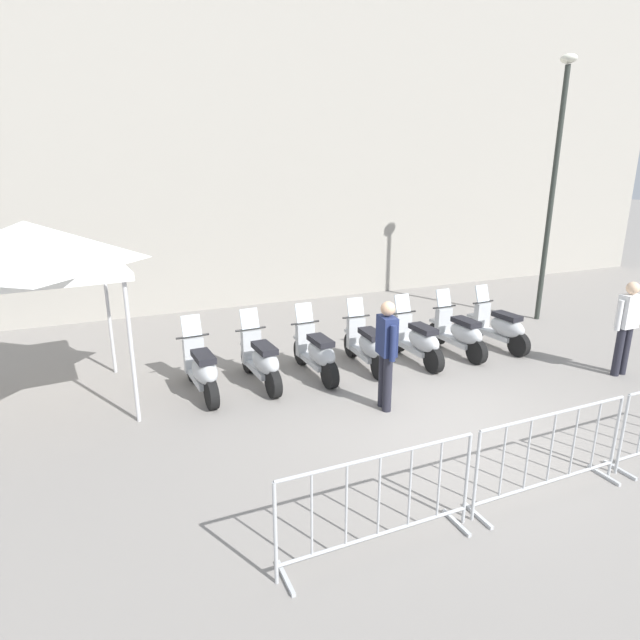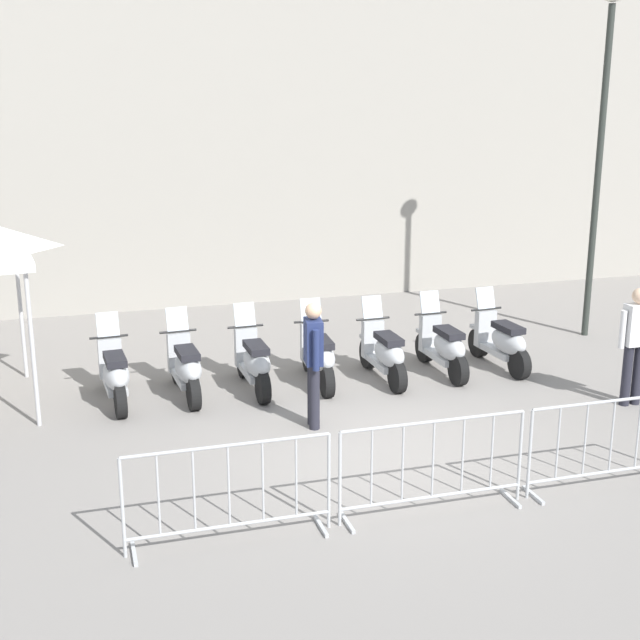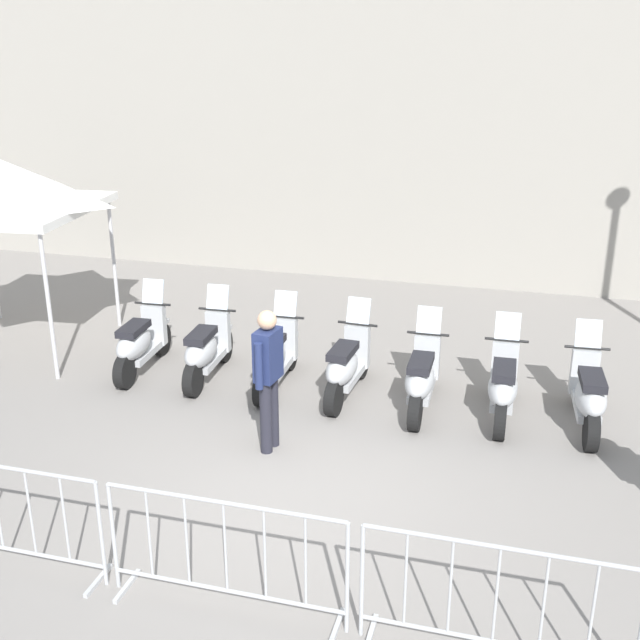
% 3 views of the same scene
% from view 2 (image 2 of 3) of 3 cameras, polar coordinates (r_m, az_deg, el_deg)
% --- Properties ---
extents(ground_plane, '(120.00, 120.00, 0.00)m').
position_cam_2_polar(ground_plane, '(11.10, 3.66, -8.48)').
color(ground_plane, gray).
extents(motorcycle_0, '(0.56, 1.72, 1.24)m').
position_cam_2_polar(motorcycle_0, '(12.72, -13.45, -3.54)').
color(motorcycle_0, black).
rests_on(motorcycle_0, ground).
extents(motorcycle_1, '(0.56, 1.72, 1.24)m').
position_cam_2_polar(motorcycle_1, '(12.81, -8.89, -3.17)').
color(motorcycle_1, black).
rests_on(motorcycle_1, ground).
extents(motorcycle_2, '(0.56, 1.73, 1.24)m').
position_cam_2_polar(motorcycle_2, '(12.95, -4.41, -2.82)').
color(motorcycle_2, black).
rests_on(motorcycle_2, ground).
extents(motorcycle_3, '(0.64, 1.72, 1.24)m').
position_cam_2_polar(motorcycle_3, '(13.18, -0.08, -2.45)').
color(motorcycle_3, black).
rests_on(motorcycle_3, ground).
extents(motorcycle_4, '(0.56, 1.73, 1.24)m').
position_cam_2_polar(motorcycle_4, '(13.38, 4.29, -2.22)').
color(motorcycle_4, black).
rests_on(motorcycle_4, ground).
extents(motorcycle_5, '(0.56, 1.73, 1.24)m').
position_cam_2_polar(motorcycle_5, '(13.81, 8.19, -1.79)').
color(motorcycle_5, black).
rests_on(motorcycle_5, ground).
extents(motorcycle_6, '(0.56, 1.72, 1.24)m').
position_cam_2_polar(motorcycle_6, '(14.25, 11.94, -1.42)').
color(motorcycle_6, black).
rests_on(motorcycle_6, ground).
extents(barrier_segment_0, '(2.11, 0.64, 1.07)m').
position_cam_2_polar(barrier_segment_0, '(8.80, -6.05, -11.42)').
color(barrier_segment_0, '#B2B5B7').
rests_on(barrier_segment_0, ground).
extents(barrier_segment_1, '(2.11, 0.64, 1.07)m').
position_cam_2_polar(barrier_segment_1, '(9.39, 7.48, -9.66)').
color(barrier_segment_1, '#B2B5B7').
rests_on(barrier_segment_1, ground).
extents(barrier_segment_2, '(2.11, 0.64, 1.07)m').
position_cam_2_polar(barrier_segment_2, '(10.43, 18.74, -7.78)').
color(barrier_segment_2, '#B2B5B7').
rests_on(barrier_segment_2, ground).
extents(street_lamp, '(0.36, 0.36, 6.02)m').
position_cam_2_polar(street_lamp, '(16.12, 18.13, 11.51)').
color(street_lamp, '#2D332D').
rests_on(street_lamp, ground).
extents(officer_near_row_end, '(0.55, 0.26, 1.73)m').
position_cam_2_polar(officer_near_row_end, '(13.02, 20.18, -1.22)').
color(officer_near_row_end, '#23232D').
rests_on(officer_near_row_end, ground).
extents(officer_mid_plaza, '(0.30, 0.54, 1.73)m').
position_cam_2_polar(officer_mid_plaza, '(11.43, -0.44, -2.49)').
color(officer_mid_plaza, '#23232D').
rests_on(officer_mid_plaza, ground).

